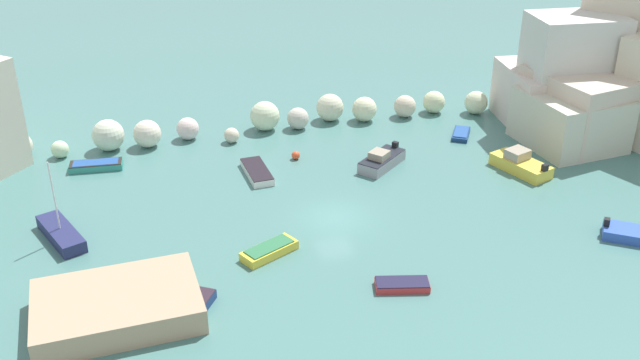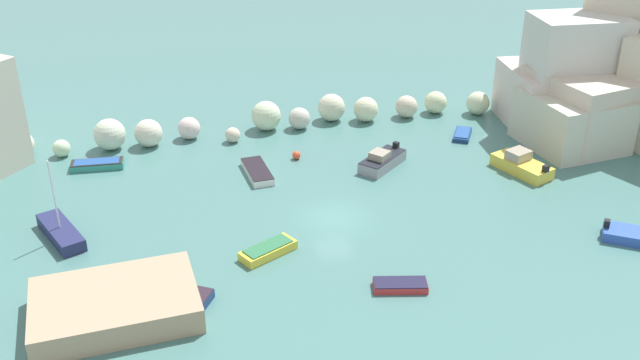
{
  "view_description": "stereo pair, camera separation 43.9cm",
  "coord_description": "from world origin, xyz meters",
  "px_view_note": "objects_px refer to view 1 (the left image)",
  "views": [
    {
      "loc": [
        -12.18,
        -40.82,
        24.75
      ],
      "look_at": [
        0.0,
        3.82,
        1.0
      ],
      "focal_mm": 40.61,
      "sensor_mm": 36.0,
      "label": 1
    },
    {
      "loc": [
        -11.76,
        -40.93,
        24.75
      ],
      "look_at": [
        0.0,
        3.82,
        1.0
      ],
      "focal_mm": 40.61,
      "sensor_mm": 36.0,
      "label": 2
    }
  ],
  "objects_px": {
    "stone_dock": "(117,306)",
    "moored_boat_7": "(96,165)",
    "moored_boat_3": "(382,160)",
    "moored_boat_8": "(257,172)",
    "moored_boat_0": "(61,233)",
    "moored_boat_10": "(461,134)",
    "channel_buoy": "(296,155)",
    "moored_boat_6": "(269,250)",
    "moored_boat_1": "(402,285)",
    "moored_boat_4": "(194,308)",
    "moored_boat_2": "(520,164)"
  },
  "relations": [
    {
      "from": "channel_buoy",
      "to": "moored_boat_10",
      "type": "xyz_separation_m",
      "value": [
        14.63,
        0.71,
        -0.12
      ]
    },
    {
      "from": "moored_boat_6",
      "to": "moored_boat_7",
      "type": "height_order",
      "value": "moored_boat_6"
    },
    {
      "from": "moored_boat_3",
      "to": "moored_boat_8",
      "type": "bearing_deg",
      "value": -46.39
    },
    {
      "from": "moored_boat_1",
      "to": "moored_boat_10",
      "type": "bearing_deg",
      "value": -109.92
    },
    {
      "from": "moored_boat_10",
      "to": "moored_boat_6",
      "type": "bearing_deg",
      "value": 156.62
    },
    {
      "from": "moored_boat_2",
      "to": "stone_dock",
      "type": "bearing_deg",
      "value": 89.17
    },
    {
      "from": "moored_boat_0",
      "to": "moored_boat_3",
      "type": "distance_m",
      "value": 23.99
    },
    {
      "from": "moored_boat_2",
      "to": "moored_boat_4",
      "type": "bearing_deg",
      "value": 93.07
    },
    {
      "from": "stone_dock",
      "to": "moored_boat_7",
      "type": "distance_m",
      "value": 19.4
    },
    {
      "from": "stone_dock",
      "to": "moored_boat_3",
      "type": "bearing_deg",
      "value": 34.67
    },
    {
      "from": "moored_boat_1",
      "to": "moored_boat_6",
      "type": "height_order",
      "value": "moored_boat_6"
    },
    {
      "from": "channel_buoy",
      "to": "moored_boat_8",
      "type": "xyz_separation_m",
      "value": [
        -3.5,
        -1.98,
        -0.05
      ]
    },
    {
      "from": "moored_boat_7",
      "to": "moored_boat_8",
      "type": "bearing_deg",
      "value": 164.79
    },
    {
      "from": "moored_boat_1",
      "to": "moored_boat_6",
      "type": "relative_size",
      "value": 0.85
    },
    {
      "from": "stone_dock",
      "to": "moored_boat_10",
      "type": "relative_size",
      "value": 2.81
    },
    {
      "from": "moored_boat_1",
      "to": "moored_boat_4",
      "type": "xyz_separation_m",
      "value": [
        -11.91,
        0.89,
        0.06
      ]
    },
    {
      "from": "stone_dock",
      "to": "channel_buoy",
      "type": "height_order",
      "value": "stone_dock"
    },
    {
      "from": "moored_boat_4",
      "to": "moored_boat_8",
      "type": "relative_size",
      "value": 0.78
    },
    {
      "from": "moored_boat_0",
      "to": "moored_boat_4",
      "type": "bearing_deg",
      "value": 14.29
    },
    {
      "from": "moored_boat_1",
      "to": "moored_boat_2",
      "type": "bearing_deg",
      "value": -126.33
    },
    {
      "from": "stone_dock",
      "to": "moored_boat_10",
      "type": "distance_m",
      "value": 33.73
    },
    {
      "from": "moored_boat_4",
      "to": "moored_boat_6",
      "type": "relative_size",
      "value": 0.89
    },
    {
      "from": "moored_boat_0",
      "to": "moored_boat_7",
      "type": "xyz_separation_m",
      "value": [
        2.13,
        10.06,
        -0.13
      ]
    },
    {
      "from": "stone_dock",
      "to": "channel_buoy",
      "type": "bearing_deg",
      "value": 50.46
    },
    {
      "from": "moored_boat_0",
      "to": "moored_boat_10",
      "type": "xyz_separation_m",
      "value": [
        32.05,
        8.45,
        -0.23
      ]
    },
    {
      "from": "stone_dock",
      "to": "moored_boat_4",
      "type": "xyz_separation_m",
      "value": [
        4.01,
        -0.66,
        -0.46
      ]
    },
    {
      "from": "moored_boat_4",
      "to": "moored_boat_7",
      "type": "xyz_separation_m",
      "value": [
        -5.24,
        20.01,
        0.01
      ]
    },
    {
      "from": "moored_boat_0",
      "to": "moored_boat_1",
      "type": "relative_size",
      "value": 1.67
    },
    {
      "from": "moored_boat_3",
      "to": "moored_boat_6",
      "type": "xyz_separation_m",
      "value": [
        -10.96,
        -9.98,
        -0.23
      ]
    },
    {
      "from": "moored_boat_0",
      "to": "moored_boat_2",
      "type": "relative_size",
      "value": 1.09
    },
    {
      "from": "stone_dock",
      "to": "moored_boat_3",
      "type": "height_order",
      "value": "stone_dock"
    },
    {
      "from": "channel_buoy",
      "to": "moored_boat_6",
      "type": "xyz_separation_m",
      "value": [
        -4.84,
        -13.05,
        -0.02
      ]
    },
    {
      "from": "stone_dock",
      "to": "moored_boat_10",
      "type": "xyz_separation_m",
      "value": [
        28.69,
        17.74,
        -0.54
      ]
    },
    {
      "from": "channel_buoy",
      "to": "moored_boat_4",
      "type": "xyz_separation_m",
      "value": [
        -10.04,
        -17.68,
        -0.04
      ]
    },
    {
      "from": "stone_dock",
      "to": "moored_boat_1",
      "type": "height_order",
      "value": "stone_dock"
    },
    {
      "from": "moored_boat_1",
      "to": "moored_boat_3",
      "type": "height_order",
      "value": "moored_boat_3"
    },
    {
      "from": "moored_boat_0",
      "to": "moored_boat_8",
      "type": "bearing_deg",
      "value": 90.21
    },
    {
      "from": "channel_buoy",
      "to": "moored_boat_0",
      "type": "distance_m",
      "value": 19.06
    },
    {
      "from": "stone_dock",
      "to": "moored_boat_2",
      "type": "distance_m",
      "value": 31.94
    },
    {
      "from": "moored_boat_6",
      "to": "moored_boat_8",
      "type": "relative_size",
      "value": 0.88
    },
    {
      "from": "stone_dock",
      "to": "moored_boat_7",
      "type": "bearing_deg",
      "value": 93.63
    },
    {
      "from": "moored_boat_0",
      "to": "moored_boat_1",
      "type": "height_order",
      "value": "moored_boat_0"
    },
    {
      "from": "moored_boat_2",
      "to": "moored_boat_3",
      "type": "distance_m",
      "value": 10.6
    },
    {
      "from": "moored_boat_7",
      "to": "moored_boat_10",
      "type": "height_order",
      "value": "moored_boat_7"
    },
    {
      "from": "moored_boat_3",
      "to": "moored_boat_6",
      "type": "height_order",
      "value": "moored_boat_3"
    },
    {
      "from": "moored_boat_1",
      "to": "moored_boat_10",
      "type": "relative_size",
      "value": 1.06
    },
    {
      "from": "moored_boat_0",
      "to": "moored_boat_2",
      "type": "height_order",
      "value": "moored_boat_0"
    },
    {
      "from": "moored_boat_1",
      "to": "stone_dock",
      "type": "bearing_deg",
      "value": 8.03
    },
    {
      "from": "moored_boat_7",
      "to": "moored_boat_10",
      "type": "relative_size",
      "value": 1.3
    },
    {
      "from": "moored_boat_3",
      "to": "moored_boat_4",
      "type": "distance_m",
      "value": 21.79
    }
  ]
}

